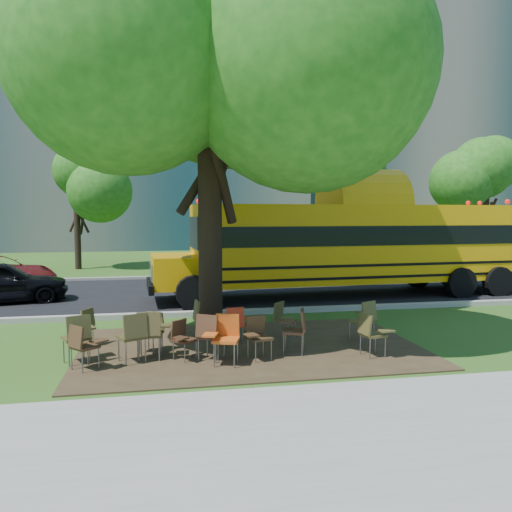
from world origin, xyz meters
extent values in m
plane|color=#294C17|center=(0.00, 0.00, 0.00)|extent=(160.00, 160.00, 0.00)
cube|color=gray|center=(0.00, -5.00, 0.02)|extent=(60.00, 4.00, 0.04)
cube|color=#382819|center=(1.00, -0.50, 0.01)|extent=(7.00, 4.50, 0.03)
cube|color=black|center=(0.00, 7.00, 0.02)|extent=(80.00, 8.00, 0.04)
cube|color=gray|center=(0.00, 3.00, 0.07)|extent=(80.00, 0.25, 0.14)
cube|color=gray|center=(0.00, 11.10, 0.07)|extent=(80.00, 0.25, 0.14)
cube|color=#62635E|center=(-8.00, 36.00, 11.00)|extent=(38.00, 16.00, 22.00)
cube|color=slate|center=(24.00, 38.00, 12.50)|extent=(30.00, 16.00, 25.00)
cylinder|color=black|center=(-5.00, 16.00, 1.75)|extent=(0.32, 0.32, 3.50)
sphere|color=#1D5814|center=(-5.00, 16.00, 4.22)|extent=(4.80, 4.80, 4.80)
cylinder|color=black|center=(8.00, 14.00, 2.10)|extent=(0.38, 0.38, 4.20)
sphere|color=#1D5814|center=(8.00, 14.00, 5.04)|extent=(5.60, 5.60, 5.60)
cylinder|color=black|center=(16.00, 13.00, 1.80)|extent=(0.34, 0.34, 3.60)
sphere|color=#1D5814|center=(16.00, 13.00, 4.35)|extent=(5.00, 5.00, 5.00)
cylinder|color=black|center=(0.32, 1.10, 2.51)|extent=(0.56, 0.56, 5.02)
sphere|color=#1D5814|center=(0.32, 1.10, 6.10)|extent=(7.20, 7.20, 7.20)
cube|color=#DA9606|center=(5.90, 5.40, 1.84)|extent=(11.51, 3.21, 2.54)
cube|color=black|center=(6.21, 5.42, 2.12)|extent=(10.89, 3.21, 0.62)
cube|color=#DA9606|center=(-0.43, 5.06, 1.04)|extent=(1.47, 2.35, 0.98)
cube|color=black|center=(5.90, 5.40, 1.19)|extent=(11.53, 3.24, 0.08)
cube|color=black|center=(5.90, 5.40, 0.81)|extent=(11.53, 3.24, 0.08)
cylinder|color=black|center=(0.08, 3.79, 0.52)|extent=(1.05, 0.37, 1.04)
cylinder|color=black|center=(-0.06, 6.37, 0.52)|extent=(1.05, 0.37, 1.04)
cylinder|color=black|center=(8.97, 4.27, 0.52)|extent=(1.05, 0.37, 1.04)
cylinder|color=black|center=(8.83, 6.86, 0.52)|extent=(1.05, 0.37, 1.04)
cylinder|color=black|center=(10.42, 4.35, 0.52)|extent=(1.05, 0.37, 1.04)
cylinder|color=black|center=(10.28, 6.94, 0.52)|extent=(1.05, 0.37, 1.04)
cube|color=#47421F|center=(-2.41, -0.98, 0.49)|extent=(0.60, 0.59, 0.05)
cube|color=#47421F|center=(-2.33, -1.16, 0.73)|extent=(0.44, 0.28, 0.44)
cube|color=#47421F|center=(-2.24, -0.73, 0.62)|extent=(0.35, 0.38, 0.03)
cylinder|color=slate|center=(-2.66, -0.89, 0.25)|extent=(0.03, 0.03, 0.49)
cylinder|color=slate|center=(-2.16, -1.07, 0.25)|extent=(0.03, 0.03, 0.49)
cube|color=#422A17|center=(-2.19, -1.46, 0.44)|extent=(0.56, 0.57, 0.05)
cube|color=#422A17|center=(-2.32, -1.57, 0.65)|extent=(0.33, 0.35, 0.39)
cube|color=#422A17|center=(-1.93, -1.54, 0.56)|extent=(0.35, 0.34, 0.03)
cylinder|color=slate|center=(-2.17, -1.22, 0.22)|extent=(0.02, 0.02, 0.44)
cylinder|color=slate|center=(-2.20, -1.69, 0.22)|extent=(0.02, 0.02, 0.44)
cube|color=#443D1D|center=(-1.39, -1.13, 0.50)|extent=(0.61, 0.60, 0.06)
cube|color=#443D1D|center=(-1.31, -1.32, 0.75)|extent=(0.45, 0.28, 0.45)
cube|color=#443D1D|center=(-1.21, -0.88, 0.63)|extent=(0.35, 0.39, 0.03)
cylinder|color=slate|center=(-1.64, -1.04, 0.25)|extent=(0.03, 0.03, 0.50)
cylinder|color=slate|center=(-1.14, -1.23, 0.25)|extent=(0.03, 0.03, 0.50)
cube|color=#C85015|center=(0.33, -1.66, 0.49)|extent=(0.57, 0.56, 0.05)
cube|color=#C85015|center=(0.39, -1.48, 0.73)|extent=(0.45, 0.23, 0.44)
cube|color=#C85015|center=(0.03, -1.73, 0.62)|extent=(0.32, 0.36, 0.03)
cylinder|color=slate|center=(0.45, -1.90, 0.25)|extent=(0.03, 0.03, 0.49)
cylinder|color=slate|center=(0.21, -1.43, 0.25)|extent=(0.03, 0.03, 0.49)
cube|color=#422717|center=(0.10, -1.28, 0.48)|extent=(0.61, 0.60, 0.05)
cube|color=#422717|center=(-0.01, -1.45, 0.72)|extent=(0.42, 0.32, 0.43)
cube|color=#422717|center=(0.39, -1.30, 0.61)|extent=(0.36, 0.38, 0.03)
cylinder|color=slate|center=(0.04, -1.03, 0.24)|extent=(0.03, 0.03, 0.48)
cylinder|color=slate|center=(0.15, -1.54, 0.24)|extent=(0.03, 0.03, 0.48)
cube|color=#422B17|center=(1.00, -1.43, 0.44)|extent=(0.50, 0.49, 0.05)
cube|color=#422B17|center=(0.96, -1.26, 0.65)|extent=(0.40, 0.20, 0.39)
cube|color=#422B17|center=(0.82, -1.63, 0.56)|extent=(0.28, 0.32, 0.03)
cylinder|color=slate|center=(1.21, -1.55, 0.22)|extent=(0.02, 0.02, 0.44)
cylinder|color=slate|center=(0.80, -1.32, 0.22)|extent=(0.02, 0.02, 0.44)
cube|color=#4D2C1B|center=(1.75, -1.18, 0.48)|extent=(0.55, 0.56, 0.05)
cube|color=#4D2C1B|center=(1.93, -1.24, 0.71)|extent=(0.24, 0.43, 0.43)
cube|color=#4D2C1B|center=(1.69, -0.89, 0.60)|extent=(0.36, 0.32, 0.03)
cylinder|color=slate|center=(1.52, -1.28, 0.24)|extent=(0.03, 0.03, 0.48)
cylinder|color=slate|center=(1.98, -1.07, 0.24)|extent=(0.03, 0.03, 0.48)
cube|color=#4E4722|center=(3.23, -1.63, 0.45)|extent=(0.46, 0.48, 0.05)
cube|color=#4E4722|center=(3.05, -1.66, 0.67)|extent=(0.16, 0.41, 0.40)
cube|color=#4E4722|center=(3.41, -1.85, 0.57)|extent=(0.31, 0.26, 0.03)
cylinder|color=slate|center=(3.37, -1.43, 0.23)|extent=(0.02, 0.02, 0.45)
cylinder|color=slate|center=(3.09, -1.82, 0.23)|extent=(0.02, 0.02, 0.45)
cube|color=brown|center=(-2.50, 0.26, 0.42)|extent=(0.52, 0.53, 0.05)
cube|color=brown|center=(-2.35, 0.18, 0.63)|extent=(0.26, 0.37, 0.38)
cube|color=brown|center=(-2.51, 0.52, 0.54)|extent=(0.33, 0.31, 0.03)
cylinder|color=slate|center=(-2.72, 0.20, 0.21)|extent=(0.02, 0.02, 0.42)
cylinder|color=slate|center=(-2.28, 0.32, 0.21)|extent=(0.02, 0.02, 0.42)
cube|color=brown|center=(-1.05, -0.55, 0.43)|extent=(0.54, 0.53, 0.05)
cube|color=brown|center=(-0.96, -0.41, 0.64)|extent=(0.37, 0.28, 0.38)
cube|color=brown|center=(-1.31, -0.54, 0.54)|extent=(0.32, 0.34, 0.03)
cylinder|color=slate|center=(-1.00, -0.78, 0.21)|extent=(0.02, 0.02, 0.43)
cylinder|color=slate|center=(-1.10, -0.33, 0.21)|extent=(0.02, 0.02, 0.43)
cube|color=#4C4421|center=(0.10, 0.10, 0.49)|extent=(0.48, 0.50, 0.05)
cube|color=#4C4421|center=(-0.09, 0.08, 0.72)|extent=(0.15, 0.44, 0.43)
cube|color=#4C4421|center=(0.28, -0.14, 0.61)|extent=(0.32, 0.27, 0.03)
cylinder|color=slate|center=(0.26, 0.31, 0.24)|extent=(0.03, 0.03, 0.49)
cylinder|color=slate|center=(-0.06, -0.10, 0.24)|extent=(0.03, 0.03, 0.49)
cube|color=red|center=(0.67, -0.18, 0.43)|extent=(0.45, 0.43, 0.05)
cube|color=red|center=(0.69, -0.36, 0.65)|extent=(0.39, 0.14, 0.39)
cube|color=red|center=(0.88, -0.02, 0.55)|extent=(0.24, 0.29, 0.03)
cylinder|color=slate|center=(0.49, -0.04, 0.22)|extent=(0.02, 0.02, 0.43)
cylinder|color=slate|center=(0.85, -0.33, 0.22)|extent=(0.02, 0.02, 0.43)
cube|color=#473F1E|center=(1.88, 0.04, 0.43)|extent=(0.56, 0.56, 0.05)
cube|color=#473F1E|center=(1.76, 0.16, 0.65)|extent=(0.33, 0.34, 0.39)
cube|color=#473F1E|center=(1.82, -0.22, 0.55)|extent=(0.34, 0.34, 0.03)
cylinder|color=slate|center=(2.11, 0.05, 0.22)|extent=(0.02, 0.02, 0.43)
cylinder|color=slate|center=(1.65, 0.03, 0.22)|extent=(0.02, 0.02, 0.43)
cube|color=#4D4721|center=(3.45, -0.55, 0.49)|extent=(0.61, 0.60, 0.05)
cube|color=#4D4721|center=(3.55, -0.72, 0.72)|extent=(0.43, 0.30, 0.43)
cube|color=#4D4721|center=(3.61, -0.30, 0.62)|extent=(0.35, 0.38, 0.03)
cylinder|color=slate|center=(3.20, -0.48, 0.24)|extent=(0.03, 0.03, 0.49)
cylinder|color=slate|center=(3.70, -0.63, 0.24)|extent=(0.03, 0.03, 0.49)
cube|color=#43391D|center=(-1.06, -0.99, 0.50)|extent=(0.50, 0.48, 0.06)
cube|color=#43391D|center=(-1.07, -1.19, 0.75)|extent=(0.45, 0.14, 0.45)
cube|color=#43391D|center=(-0.78, -0.86, 0.63)|extent=(0.27, 0.33, 0.03)
cylinder|color=slate|center=(-1.23, -0.79, 0.25)|extent=(0.03, 0.03, 0.50)
cylinder|color=slate|center=(-0.88, -1.20, 0.25)|extent=(0.03, 0.03, 0.50)
cube|color=#3C2315|center=(-0.40, -1.18, 0.41)|extent=(0.52, 0.52, 0.05)
cube|color=#3C2315|center=(-0.51, -1.06, 0.60)|extent=(0.33, 0.30, 0.36)
cube|color=#3C2315|center=(-0.48, -1.42, 0.51)|extent=(0.32, 0.32, 0.03)
cylinder|color=slate|center=(-0.19, -1.20, 0.20)|extent=(0.02, 0.02, 0.41)
cylinder|color=slate|center=(-0.62, -1.17, 0.20)|extent=(0.02, 0.02, 0.41)
camera|label=1|loc=(-0.81, -10.62, 2.81)|focal=35.00mm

